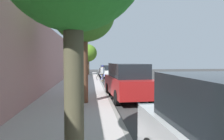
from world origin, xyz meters
TOP-DOWN VIEW (x-y plane):
  - ground at (0.00, 0.00)m, footprint 68.18×68.18m
  - sidewalk at (3.45, 0.00)m, footprint 3.66×42.62m
  - curb_edge at (1.54, 0.00)m, footprint 0.16×42.62m
  - lane_stripe_centre at (-2.62, -1.31)m, footprint 0.14×40.00m
  - lane_stripe_bike_edge at (0.07, 0.00)m, footprint 0.12×42.62m
  - building_facade at (5.53, 0.00)m, footprint 0.50×42.62m
  - parked_sedan_white_nearest at (0.47, -13.40)m, footprint 1.87×4.42m
  - parked_suv_red_second at (0.47, 0.80)m, footprint 2.20×4.81m
  - bicycle_at_curb at (1.07, -8.37)m, footprint 1.66×0.74m
  - cyclist_with_backpack at (1.29, -8.84)m, footprint 0.53×0.55m
  - street_tree_near_cyclist at (2.84, -16.40)m, footprint 2.51×2.51m
  - street_tree_mid_block at (2.84, 2.20)m, footprint 2.97×2.97m

SIDE VIEW (x-z plane):
  - ground at x=0.00m, z-range 0.00..0.00m
  - lane_stripe_centre at x=-2.62m, z-range 0.00..0.01m
  - lane_stripe_bike_edge at x=0.07m, z-range 0.00..0.01m
  - sidewalk at x=3.45m, z-range 0.00..0.16m
  - curb_edge at x=1.54m, z-range 0.00..0.16m
  - bicycle_at_curb at x=1.07m, z-range -0.01..0.78m
  - parked_sedan_white_nearest at x=0.47m, z-range -0.01..1.51m
  - cyclist_with_backpack at x=1.29m, z-range 0.18..1.85m
  - parked_suv_red_second at x=0.47m, z-range 0.03..2.02m
  - building_facade at x=5.53m, z-range 0.00..4.42m
  - street_tree_near_cyclist at x=2.84m, z-range 0.98..5.08m
  - street_tree_mid_block at x=2.84m, z-range 1.54..7.06m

